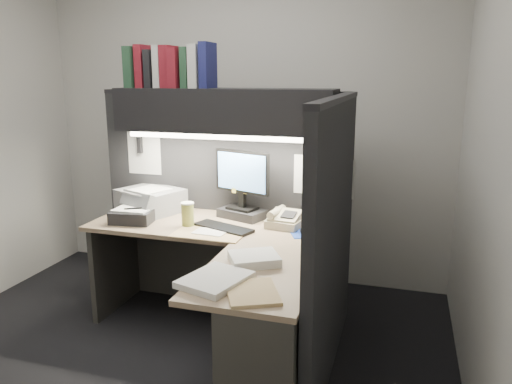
% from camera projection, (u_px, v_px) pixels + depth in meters
% --- Properties ---
extents(floor, '(3.50, 3.50, 0.00)m').
position_uv_depth(floor, '(168.00, 358.00, 3.14)').
color(floor, black).
rests_on(floor, ground).
extents(wall_back, '(3.50, 0.04, 2.70)m').
position_uv_depth(wall_back, '(242.00, 122.00, 4.23)').
color(wall_back, beige).
rests_on(wall_back, floor).
extents(wall_right, '(0.04, 3.00, 2.70)m').
position_uv_depth(wall_right, '(494.00, 160.00, 2.34)').
color(wall_right, beige).
rests_on(wall_right, floor).
extents(partition_back, '(1.90, 0.06, 1.60)m').
position_uv_depth(partition_back, '(222.00, 201.00, 3.82)').
color(partition_back, black).
rests_on(partition_back, floor).
extents(partition_right, '(0.06, 1.50, 1.60)m').
position_uv_depth(partition_right, '(332.00, 244.00, 2.85)').
color(partition_right, black).
rests_on(partition_right, floor).
extents(desk, '(1.70, 1.53, 0.73)m').
position_uv_depth(desk, '(231.00, 302.00, 2.92)').
color(desk, '#8F765B').
rests_on(desk, floor).
extents(overhead_shelf, '(1.55, 0.34, 0.30)m').
position_uv_depth(overhead_shelf, '(224.00, 110.00, 3.46)').
color(overhead_shelf, black).
rests_on(overhead_shelf, partition_back).
extents(task_light_tube, '(1.32, 0.04, 0.04)m').
position_uv_depth(task_light_tube, '(218.00, 137.00, 3.37)').
color(task_light_tube, white).
rests_on(task_light_tube, overhead_shelf).
extents(monitor, '(0.44, 0.30, 0.49)m').
position_uv_depth(monitor, '(242.00, 192.00, 3.57)').
color(monitor, black).
rests_on(monitor, desk).
extents(keyboard, '(0.45, 0.28, 0.02)m').
position_uv_depth(keyboard, '(223.00, 228.00, 3.34)').
color(keyboard, black).
rests_on(keyboard, desk).
extents(mousepad, '(0.29, 0.28, 0.00)m').
position_uv_depth(mousepad, '(308.00, 233.00, 3.26)').
color(mousepad, '#1B3A99').
rests_on(mousepad, desk).
extents(mouse, '(0.07, 0.11, 0.04)m').
position_uv_depth(mouse, '(305.00, 230.00, 3.24)').
color(mouse, black).
rests_on(mouse, mousepad).
extents(telephone, '(0.25, 0.26, 0.09)m').
position_uv_depth(telephone, '(285.00, 220.00, 3.40)').
color(telephone, '#B2A889').
rests_on(telephone, desk).
extents(coffee_cup, '(0.09, 0.09, 0.16)m').
position_uv_depth(coffee_cup, '(188.00, 215.00, 3.39)').
color(coffee_cup, '#D4C455').
rests_on(coffee_cup, desk).
extents(printer, '(0.53, 0.49, 0.17)m').
position_uv_depth(printer, '(151.00, 200.00, 3.77)').
color(printer, gray).
rests_on(printer, desk).
extents(notebook_stack, '(0.32, 0.28, 0.09)m').
position_uv_depth(notebook_stack, '(133.00, 216.00, 3.51)').
color(notebook_stack, black).
rests_on(notebook_stack, desk).
extents(open_folder, '(0.46, 0.30, 0.01)m').
position_uv_depth(open_folder, '(210.00, 233.00, 3.26)').
color(open_folder, tan).
rests_on(open_folder, desk).
extents(paper_stack_a, '(0.34, 0.32, 0.05)m').
position_uv_depth(paper_stack_a, '(254.00, 259.00, 2.74)').
color(paper_stack_a, white).
rests_on(paper_stack_a, desk).
extents(paper_stack_b, '(0.35, 0.40, 0.03)m').
position_uv_depth(paper_stack_b, '(215.00, 280.00, 2.48)').
color(paper_stack_b, white).
rests_on(paper_stack_b, desk).
extents(manila_stack, '(0.34, 0.37, 0.02)m').
position_uv_depth(manila_stack, '(252.00, 292.00, 2.36)').
color(manila_stack, tan).
rests_on(manila_stack, desk).
extents(binder_row, '(0.62, 0.25, 0.31)m').
position_uv_depth(binder_row, '(171.00, 67.00, 3.51)').
color(binder_row, '#20412B').
rests_on(binder_row, overhead_shelf).
extents(pinned_papers, '(1.76, 1.31, 0.51)m').
position_uv_depth(pinned_papers, '(257.00, 181.00, 3.31)').
color(pinned_papers, white).
rests_on(pinned_papers, partition_back).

